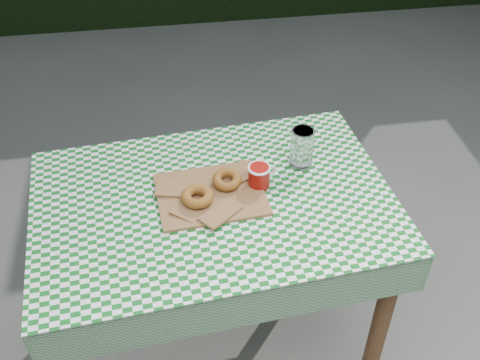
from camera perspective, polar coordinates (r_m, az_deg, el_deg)
name	(u,v)px	position (r m, az deg, el deg)	size (l,w,h in m)	color
ground	(219,329)	(2.40, -2.10, -14.77)	(60.00, 60.00, 0.00)	#4B4B46
table	(217,277)	(2.08, -2.35, -9.74)	(1.12, 0.75, 0.75)	brown
tablecloth	(214,200)	(1.81, -2.66, -2.06)	(1.14, 0.77, 0.01)	#0E5B1A
paper_bag	(211,194)	(1.81, -2.96, -1.37)	(0.34, 0.27, 0.02)	olive
bagel_front	(197,196)	(1.77, -4.30, -1.65)	(0.10, 0.10, 0.03)	#90541D
bagel_back	(227,179)	(1.83, -1.32, 0.05)	(0.09, 0.09, 0.03)	brown
coffee_mug	(259,177)	(1.83, 1.92, 0.34)	(0.14, 0.14, 0.08)	maroon
drinking_glass	(302,148)	(1.91, 6.24, 3.26)	(0.08, 0.08, 0.14)	white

